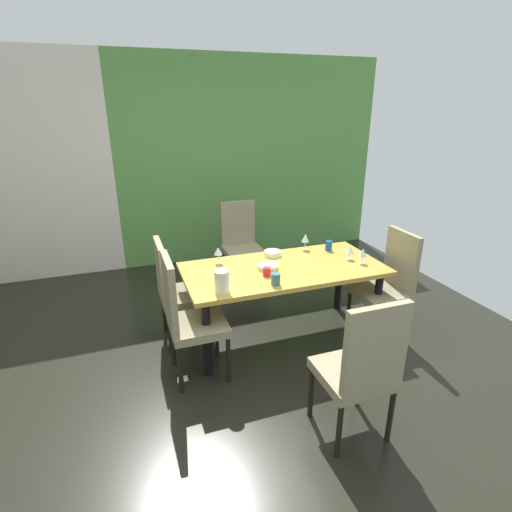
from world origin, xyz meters
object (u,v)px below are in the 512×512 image
object	(u,v)px
chair_head_near	(362,367)
serving_bowl_near_window	(273,253)
chair_right_near	(389,281)
wine_glass_right	(218,251)
serving_bowl_east	(268,267)
cup_north	(267,272)
dining_table	(283,276)
chair_left_near	(186,315)
wine_glass_west	(363,253)
wine_glass_left	(350,250)
cup_front	(329,246)
chair_left_far	(176,287)
pitcher_south	(222,281)
wine_glass_center	(305,238)
cup_rear	(276,279)
chair_head_far	(241,241)

from	to	relation	value
chair_head_near	serving_bowl_near_window	bearing A→B (deg)	88.57
chair_right_near	wine_glass_right	distance (m)	1.60
wine_glass_right	chair_right_near	bearing A→B (deg)	-21.27
serving_bowl_east	cup_north	size ratio (longest dim) A/B	2.55
dining_table	chair_left_near	distance (m)	0.99
wine_glass_west	wine_glass_left	distance (m)	0.14
chair_left_near	cup_front	world-z (taller)	chair_left_near
chair_left_far	wine_glass_left	bearing A→B (deg)	78.85
chair_left_far	wine_glass_west	bearing A→B (deg)	74.99
wine_glass_left	pitcher_south	size ratio (longest dim) A/B	0.74
wine_glass_west	serving_bowl_east	world-z (taller)	wine_glass_west
serving_bowl_east	pitcher_south	distance (m)	0.60
chair_head_near	cup_front	size ratio (longest dim) A/B	10.64
wine_glass_right	chair_left_far	bearing A→B (deg)	-179.12
dining_table	chair_left_near	xyz separation A→B (m)	(-0.94, -0.28, -0.08)
wine_glass_center	serving_bowl_near_window	distance (m)	0.39
cup_rear	wine_glass_center	bearing A→B (deg)	48.64
serving_bowl_near_window	cup_north	xyz separation A→B (m)	(-0.22, -0.43, 0.01)
dining_table	chair_head_far	size ratio (longest dim) A/B	1.78
pitcher_south	chair_left_far	bearing A→B (deg)	115.87
chair_left_far	wine_glass_left	size ratio (longest dim) A/B	7.44
dining_table	serving_bowl_near_window	xyz separation A→B (m)	(0.01, 0.30, 0.11)
chair_left_far	chair_head_far	bearing A→B (deg)	137.33
chair_head_near	cup_rear	bearing A→B (deg)	100.41
dining_table	wine_glass_left	size ratio (longest dim) A/B	13.59
dining_table	chair_head_far	distance (m)	1.31
cup_north	serving_bowl_near_window	bearing A→B (deg)	62.44
cup_north	serving_bowl_east	bearing A→B (deg)	65.92
wine_glass_center	cup_north	xyz separation A→B (m)	(-0.59, -0.48, -0.08)
dining_table	cup_north	world-z (taller)	cup_north
cup_front	serving_bowl_east	bearing A→B (deg)	-162.04
serving_bowl_east	cup_front	size ratio (longest dim) A/B	1.87
wine_glass_center	wine_glass_right	bearing A→B (deg)	-176.10
wine_glass_west	chair_head_near	bearing A→B (deg)	-122.89
chair_left_near	wine_glass_right	size ratio (longest dim) A/B	6.83
chair_right_near	wine_glass_center	bearing A→B (deg)	41.32
serving_bowl_east	cup_north	distance (m)	0.15
chair_left_far	pitcher_south	world-z (taller)	chair_left_far
chair_right_near	chair_left_near	world-z (taller)	chair_left_near
chair_left_near	wine_glass_left	size ratio (longest dim) A/B	7.89
chair_left_near	chair_left_far	bearing A→B (deg)	179.49
chair_left_near	wine_glass_center	size ratio (longest dim) A/B	6.29
chair_head_far	cup_north	size ratio (longest dim) A/B	14.08
chair_head_near	cup_rear	world-z (taller)	chair_head_near
wine_glass_center	pitcher_south	bearing A→B (deg)	-147.68
chair_right_near	serving_bowl_near_window	world-z (taller)	chair_right_near
wine_glass_west	serving_bowl_east	bearing A→B (deg)	168.80
dining_table	serving_bowl_east	distance (m)	0.18
wine_glass_left	cup_north	xyz separation A→B (m)	(-0.87, -0.10, -0.06)
wine_glass_center	cup_front	world-z (taller)	wine_glass_center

